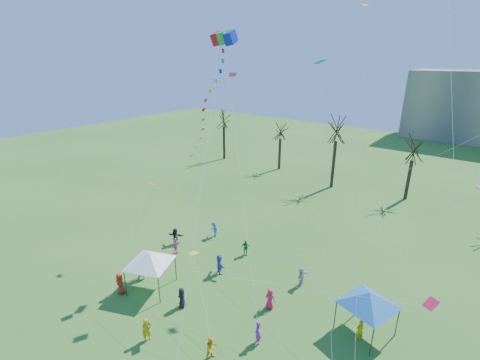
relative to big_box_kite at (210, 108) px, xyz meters
The scene contains 6 objects.
bare_tree_row 31.86m from the big_box_kite, 71.87° to the left, with size 68.13×8.62×10.59m.
big_box_kite is the anchor object (origin of this frame).
canopy_tent_white 12.90m from the big_box_kite, 150.25° to the right, with size 4.11×4.11×3.34m.
canopy_tent_blue 16.26m from the big_box_kite, 17.02° to the left, with size 4.18×4.18×3.28m.
festival_crowd 14.01m from the big_box_kite, ahead, with size 27.00×13.78×1.86m.
small_kites_aloft 7.27m from the big_box_kite, 40.92° to the left, with size 26.90×18.94×32.33m.
Camera 1 is at (10.10, -9.40, 17.72)m, focal length 25.00 mm.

